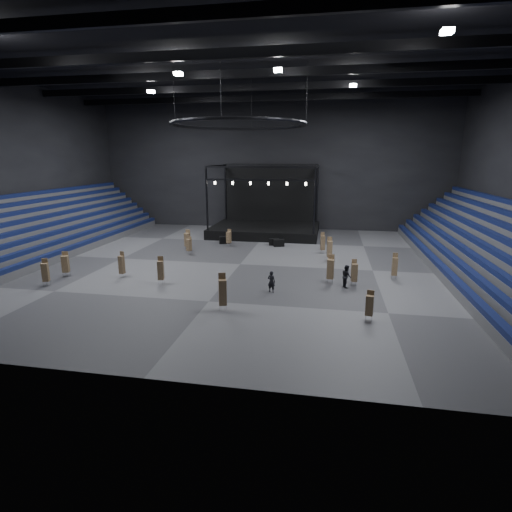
% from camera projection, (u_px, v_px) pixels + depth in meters
% --- Properties ---
extents(floor, '(50.00, 50.00, 0.00)m').
position_uv_depth(floor, '(240.00, 264.00, 38.89)').
color(floor, '#565659').
rests_on(floor, ground).
extents(ceiling, '(50.00, 42.00, 0.20)m').
position_uv_depth(ceiling, '(238.00, 64.00, 34.54)').
color(ceiling, black).
rests_on(ceiling, wall_back).
extents(wall_back, '(50.00, 0.20, 18.00)m').
position_uv_depth(wall_back, '(272.00, 165.00, 56.76)').
color(wall_back, black).
rests_on(wall_back, ground).
extents(wall_front, '(50.00, 0.20, 18.00)m').
position_uv_depth(wall_front, '(129.00, 186.00, 16.67)').
color(wall_front, black).
rests_on(wall_front, ground).
extents(wall_left, '(0.20, 42.00, 18.00)m').
position_uv_depth(wall_left, '(3.00, 169.00, 41.07)').
color(wall_left, black).
rests_on(wall_left, ground).
extents(bleachers_left, '(7.20, 40.00, 6.40)m').
position_uv_depth(bleachers_left, '(30.00, 238.00, 42.47)').
color(bleachers_left, '#525255').
rests_on(bleachers_left, floor).
extents(bleachers_right, '(7.20, 40.00, 6.40)m').
position_uv_depth(bleachers_right, '(499.00, 257.00, 34.48)').
color(bleachers_right, '#525255').
rests_on(bleachers_right, floor).
extents(stage, '(14.00, 10.00, 9.20)m').
position_uv_depth(stage, '(266.00, 223.00, 54.04)').
color(stage, black).
rests_on(stage, floor).
extents(truss_ring, '(12.30, 12.30, 5.15)m').
position_uv_depth(truss_ring, '(239.00, 124.00, 35.75)').
color(truss_ring, black).
rests_on(truss_ring, ceiling).
extents(roof_girders, '(49.00, 30.35, 0.70)m').
position_uv_depth(roof_girders, '(238.00, 74.00, 34.74)').
color(roof_girders, black).
rests_on(roof_girders, ceiling).
extents(floodlights, '(28.60, 16.60, 0.25)m').
position_uv_depth(floodlights, '(227.00, 72.00, 31.06)').
color(floodlights, white).
rests_on(floodlights, roof_girders).
extents(flight_case_left, '(1.42, 0.99, 0.86)m').
position_uv_depth(flight_case_left, '(225.00, 240.00, 48.07)').
color(flight_case_left, black).
rests_on(flight_case_left, floor).
extents(flight_case_mid, '(1.36, 0.99, 0.82)m').
position_uv_depth(flight_case_mid, '(279.00, 243.00, 46.54)').
color(flight_case_mid, black).
rests_on(flight_case_mid, floor).
extents(flight_case_right, '(1.23, 0.73, 0.77)m').
position_uv_depth(flight_case_right, '(274.00, 242.00, 47.22)').
color(flight_case_right, black).
rests_on(flight_case_right, floor).
extents(chair_stack_0, '(0.59, 0.59, 2.30)m').
position_uv_depth(chair_stack_0, '(187.00, 239.00, 44.53)').
color(chair_stack_0, silver).
rests_on(chair_stack_0, floor).
extents(chair_stack_1, '(0.59, 0.59, 1.92)m').
position_uv_depth(chair_stack_1, '(189.00, 245.00, 42.73)').
color(chair_stack_1, silver).
rests_on(chair_stack_1, floor).
extents(chair_stack_2, '(0.55, 0.55, 2.00)m').
position_uv_depth(chair_stack_2, '(370.00, 305.00, 25.26)').
color(chair_stack_2, silver).
rests_on(chair_stack_2, floor).
extents(chair_stack_3, '(0.52, 0.52, 2.28)m').
position_uv_depth(chair_stack_3, '(323.00, 242.00, 43.15)').
color(chair_stack_3, silver).
rests_on(chair_stack_3, floor).
extents(chair_stack_4, '(0.60, 0.60, 2.25)m').
position_uv_depth(chair_stack_4, '(45.00, 272.00, 32.13)').
color(chair_stack_4, silver).
rests_on(chair_stack_4, floor).
extents(chair_stack_5, '(0.66, 0.66, 2.63)m').
position_uv_depth(chair_stack_5, '(223.00, 292.00, 26.87)').
color(chair_stack_5, silver).
rests_on(chair_stack_5, floor).
extents(chair_stack_6, '(0.67, 0.67, 2.22)m').
position_uv_depth(chair_stack_6, '(65.00, 263.00, 34.56)').
color(chair_stack_6, silver).
rests_on(chair_stack_6, floor).
extents(chair_stack_7, '(0.60, 0.60, 2.46)m').
position_uv_depth(chair_stack_7, '(330.00, 268.00, 32.63)').
color(chair_stack_7, silver).
rests_on(chair_stack_7, floor).
extents(chair_stack_8, '(0.55, 0.55, 2.42)m').
position_uv_depth(chair_stack_8, '(330.00, 249.00, 39.89)').
color(chair_stack_8, silver).
rests_on(chair_stack_8, floor).
extents(chair_stack_9, '(0.57, 0.57, 2.00)m').
position_uv_depth(chair_stack_9, '(229.00, 237.00, 46.49)').
color(chair_stack_9, silver).
rests_on(chair_stack_9, floor).
extents(chair_stack_10, '(0.45, 0.45, 2.29)m').
position_uv_depth(chair_stack_10, '(395.00, 266.00, 33.84)').
color(chair_stack_10, silver).
rests_on(chair_stack_10, floor).
extents(chair_stack_11, '(0.53, 0.53, 2.18)m').
position_uv_depth(chair_stack_11, '(354.00, 272.00, 32.17)').
color(chair_stack_11, silver).
rests_on(chair_stack_11, floor).
extents(chair_stack_12, '(0.46, 0.46, 2.28)m').
position_uv_depth(chair_stack_12, '(122.00, 264.00, 34.45)').
color(chair_stack_12, silver).
rests_on(chair_stack_12, floor).
extents(chair_stack_13, '(0.56, 0.56, 2.32)m').
position_uv_depth(chair_stack_13, '(161.00, 270.00, 32.57)').
color(chair_stack_13, silver).
rests_on(chair_stack_13, floor).
extents(man_center, '(0.70, 0.56, 1.69)m').
position_uv_depth(man_center, '(271.00, 282.00, 30.67)').
color(man_center, black).
rests_on(man_center, floor).
extents(crew_member, '(0.91, 1.05, 1.83)m').
position_uv_depth(crew_member, '(347.00, 276.00, 31.84)').
color(crew_member, black).
rests_on(crew_member, floor).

